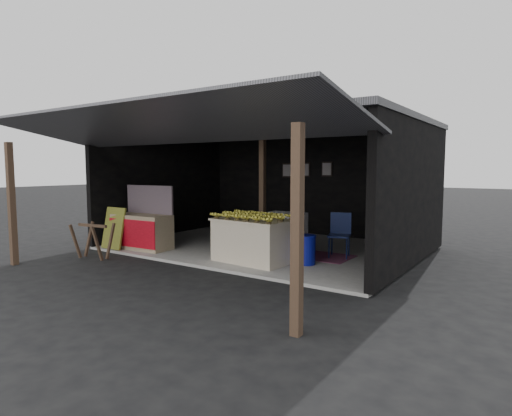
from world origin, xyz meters
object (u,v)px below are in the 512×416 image
Objects in this scene: neighbor_stall at (142,230)px; white_crate at (285,233)px; plastic_chair at (340,231)px; water_barrel at (306,250)px; sawhorse at (93,237)px; banana_table at (253,240)px.

white_crate is at bearing 19.90° from neighbor_stall.
water_barrel is at bearing -118.71° from plastic_chair.
sawhorse is 0.82× the size of plastic_chair.
neighbor_stall is at bearing -158.27° from white_crate.
white_crate is 1.20m from plastic_chair.
white_crate is 1.19× the size of sawhorse.
water_barrel is (1.01, 0.40, -0.16)m from banana_table.
sawhorse is 1.41× the size of water_barrel.
plastic_chair is at bearing 18.55° from white_crate.
sawhorse is (-3.31, -2.61, -0.04)m from white_crate.
neighbor_stall is 1.24m from sawhorse.
plastic_chair reaches higher than sawhorse.
white_crate is at bearing 142.75° from water_barrel.
white_crate reaches higher than water_barrel.
water_barrel is at bearing 6.48° from neighbor_stall.
water_barrel is at bearing -39.11° from white_crate.
neighbor_stall is at bearing -169.42° from banana_table.
banana_table is 2.13× the size of sawhorse.
banana_table is at bearing -158.50° from water_barrel.
neighbor_stall reaches higher than banana_table.
neighbor_stall is 1.91× the size of sawhorse.
neighbor_stall is at bearing -172.27° from plastic_chair.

